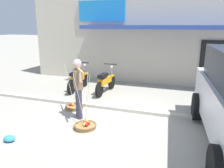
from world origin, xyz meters
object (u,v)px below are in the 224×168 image
Objects in this scene: fruit_basket_right_side at (85,125)px; motorcycle_second_in_row at (106,82)px; plastic_litter_bag at (9,139)px; motorcycle_nearest_shop at (78,79)px; fruit_vendor at (78,85)px; fruit_basket_left_side at (75,106)px.

fruit_basket_right_side reaches higher than motorcycle_second_in_row.
fruit_basket_right_side is 5.18× the size of plastic_litter_bag.
fruit_basket_right_side is 3.63m from motorcycle_nearest_shop.
plastic_litter_bag is (-0.87, -1.78, -0.91)m from fruit_vendor.
plastic_litter_bag is at bearing -116.08° from fruit_vendor.
fruit_vendor is at bearing -86.48° from motorcycle_second_in_row.
motorcycle_second_in_row is at bearing 0.03° from motorcycle_nearest_shop.
motorcycle_nearest_shop reaches higher than plastic_litter_bag.
plastic_litter_bag is (-1.35, -1.19, -0.01)m from fruit_basket_right_side.
motorcycle_nearest_shop is 1.00× the size of motorcycle_second_in_row.
fruit_vendor is 1.17× the size of fruit_basket_right_side.
motorcycle_second_in_row is 4.39m from plastic_litter_bag.
fruit_basket_right_side is at bearing 41.56° from plastic_litter_bag.
fruit_basket_left_side is 0.80× the size of motorcycle_nearest_shop.
fruit_basket_left_side is at bearing 128.83° from fruit_basket_right_side.
fruit_basket_right_side is (0.95, -1.18, 0.00)m from fruit_basket_left_side.
fruit_basket_right_side is at bearing -78.58° from motorcycle_second_in_row.
fruit_basket_right_side is (0.47, -0.59, -0.90)m from fruit_vendor.
motorcycle_second_in_row is (0.32, 1.94, 0.38)m from fruit_basket_left_side.
motorcycle_nearest_shop is at bearing 120.20° from fruit_basket_right_side.
fruit_basket_right_side is 3.20m from motorcycle_second_in_row.
motorcycle_nearest_shop is (-0.87, 1.94, 0.38)m from fruit_basket_left_side.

